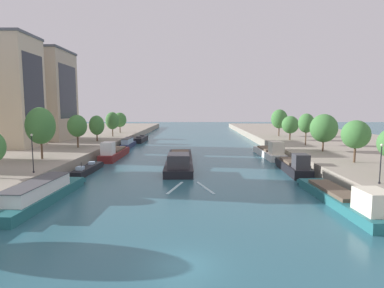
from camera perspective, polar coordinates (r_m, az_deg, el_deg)
name	(u,v)px	position (r m, az deg, el deg)	size (l,w,h in m)	color
ground_plane	(183,266)	(20.75, -1.64, -21.09)	(400.00, 400.00, 0.00)	#2D6070
quay_left	(41,145)	(82.28, -25.48, -0.17)	(36.00, 170.00, 1.89)	gray
quay_right	(345,145)	(81.62, 25.79, -0.24)	(36.00, 170.00, 1.89)	gray
barge_midriver	(179,160)	(53.21, -2.27, -2.93)	(4.99, 24.29, 2.96)	black
wake_behind_barge	(190,188)	(38.73, -0.35, -7.84)	(5.60, 5.98, 0.03)	#A0CCD6
moored_boat_left_downstream	(41,193)	(35.99, -25.49, -8.00)	(3.43, 15.79, 2.36)	#23666B
moored_boat_left_far	(88,169)	(49.84, -18.28, -4.33)	(1.93, 10.08, 2.07)	black
moored_boat_left_upstream	(114,153)	(62.66, -13.85, -1.54)	(2.77, 14.85, 3.55)	maroon
moored_boat_left_near	(128,143)	(79.13, -11.46, 0.11)	(2.10, 11.90, 2.34)	#1E284C
moored_boat_left_gap_after	(141,139)	(92.19, -9.15, 0.87)	(2.50, 11.97, 2.42)	black
moored_boat_right_gap_after	(345,199)	(34.57, 25.83, -8.85)	(3.52, 16.51, 2.88)	#23666B
moored_boat_right_near	(293,166)	(49.83, 17.76, -3.76)	(3.02, 12.79, 3.29)	black
moored_boat_right_midway	(270,152)	(64.13, 13.83, -1.38)	(3.53, 15.35, 3.51)	silver
tree_left_by_lamp	(40,126)	(52.98, -25.61, 2.97)	(4.31, 4.31, 7.82)	brown
tree_left_past_mid	(77,126)	(65.72, -19.96, 3.07)	(3.71, 3.71, 6.39)	brown
tree_left_far	(97,125)	(77.17, -16.78, 3.24)	(3.50, 3.50, 5.98)	brown
tree_left_distant	(112,121)	(88.82, -14.15, 4.08)	(3.65, 3.65, 6.61)	brown
tree_left_end_of_row	(120,120)	(101.89, -12.86, 4.26)	(4.10, 4.10, 6.30)	brown
tree_right_distant	(356,134)	(50.32, 27.39, 1.53)	(3.90, 3.90, 6.01)	brown
tree_right_second	(324,128)	(60.79, 22.62, 2.64)	(4.72, 4.72, 6.65)	brown
tree_right_by_lamp	(306,123)	(69.79, 19.88, 3.54)	(3.26, 3.26, 6.58)	brown
tree_right_end_of_row	(290,125)	(80.10, 17.27, 3.33)	(4.01, 4.01, 5.81)	brown
tree_right_past_mid	(279,119)	(90.13, 15.44, 4.37)	(4.40, 4.40, 7.34)	brown
lamppost_left_bank	(32,151)	(42.18, -26.78, -1.21)	(0.28, 0.28, 4.69)	black
lamppost_right_bank	(381,162)	(37.49, 30.84, -2.77)	(0.28, 0.28, 4.13)	black
building_left_corner	(6,91)	(72.50, -30.50, 8.15)	(11.56, 9.84, 21.81)	beige
building_left_middle	(42,95)	(85.40, -25.39, 7.93)	(13.23, 12.92, 21.52)	#B2A38E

